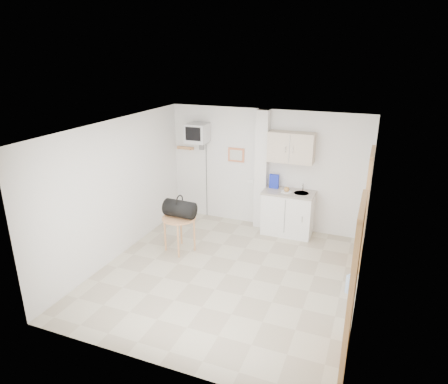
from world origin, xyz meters
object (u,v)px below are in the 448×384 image
at_px(crt_television, 197,134).
at_px(water_bottle, 349,284).
at_px(round_table, 179,222).
at_px(duffel_bag, 180,209).

distance_m(crt_television, water_bottle, 4.28).
bearing_deg(water_bottle, round_table, 174.94).
distance_m(round_table, water_bottle, 3.16).
height_order(crt_television, duffel_bag, crt_television).
xyz_separation_m(crt_television, water_bottle, (3.43, -1.82, -1.79)).
bearing_deg(crt_television, water_bottle, -27.94).
distance_m(crt_television, round_table, 2.07).
bearing_deg(crt_television, duffel_bag, -77.88).
bearing_deg(round_table, crt_television, 101.64).
distance_m(round_table, duffel_bag, 0.25).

